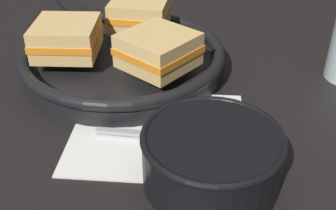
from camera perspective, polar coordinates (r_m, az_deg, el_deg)
ground_plane at (r=0.54m, az=0.80°, el=-2.83°), size 4.00×4.00×0.00m
napkin at (r=0.52m, az=-1.27°, el=-3.55°), size 0.24×0.21×0.00m
soup_bowl at (r=0.44m, az=5.97°, el=-6.71°), size 0.15×0.15×0.06m
spoon at (r=0.50m, az=3.85°, el=-4.55°), size 0.18×0.03×0.01m
skillet at (r=0.65m, az=-6.14°, el=6.29°), size 0.36×0.37×0.04m
sandwich_near_left at (r=0.57m, az=-1.33°, el=7.46°), size 0.12×0.12×0.05m
sandwich_near_right at (r=0.70m, az=-3.83°, el=12.31°), size 0.10×0.10×0.05m
sandwich_far_left at (r=0.63m, az=-13.59°, el=8.83°), size 0.11×0.11×0.05m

